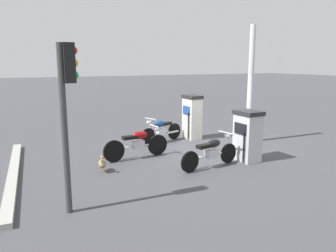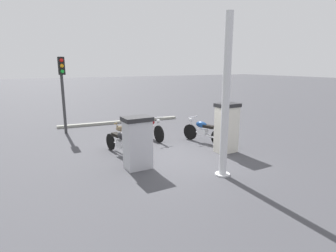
% 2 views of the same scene
% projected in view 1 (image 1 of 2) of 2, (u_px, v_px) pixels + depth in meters
% --- Properties ---
extents(ground_plane, '(120.00, 120.00, 0.00)m').
position_uv_depth(ground_plane, '(205.00, 150.00, 10.98)').
color(ground_plane, '#424247').
extents(fuel_pump_near, '(0.58, 0.77, 1.66)m').
position_uv_depth(fuel_pump_near, '(192.00, 117.00, 12.41)').
color(fuel_pump_near, silver).
rests_on(fuel_pump_near, ground).
extents(fuel_pump_far, '(0.63, 0.80, 1.49)m').
position_uv_depth(fuel_pump_far, '(247.00, 135.00, 9.62)').
color(fuel_pump_far, silver).
rests_on(fuel_pump_far, ground).
extents(motorcycle_near_pump, '(1.85, 0.78, 0.94)m').
position_uv_depth(motorcycle_near_pump, '(161.00, 130.00, 11.90)').
color(motorcycle_near_pump, black).
rests_on(motorcycle_near_pump, ground).
extents(motorcycle_far_pump, '(2.00, 0.57, 0.93)m').
position_uv_depth(motorcycle_far_pump, '(211.00, 151.00, 9.06)').
color(motorcycle_far_pump, black).
rests_on(motorcycle_far_pump, ground).
extents(motorcycle_extra, '(2.11, 0.56, 0.96)m').
position_uv_depth(motorcycle_extra, '(137.00, 143.00, 9.91)').
color(motorcycle_extra, black).
rests_on(motorcycle_extra, ground).
extents(wandering_duck, '(0.31, 0.50, 0.51)m').
position_uv_depth(wandering_duck, '(102.00, 163.00, 8.68)').
color(wandering_duck, '#847051').
rests_on(wandering_duck, ground).
extents(roadside_traffic_light, '(0.38, 0.25, 3.21)m').
position_uv_depth(roadside_traffic_light, '(67.00, 98.00, 6.01)').
color(roadside_traffic_light, '#38383A').
rests_on(roadside_traffic_light, ground).
extents(canopy_support_pole, '(0.40, 0.40, 4.15)m').
position_uv_depth(canopy_support_pole, '(250.00, 87.00, 11.64)').
color(canopy_support_pole, silver).
rests_on(canopy_support_pole, ground).
extents(road_edge_kerb, '(0.66, 6.09, 0.12)m').
position_uv_depth(road_edge_kerb, '(13.00, 173.00, 8.43)').
color(road_edge_kerb, '#9E9E93').
rests_on(road_edge_kerb, ground).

